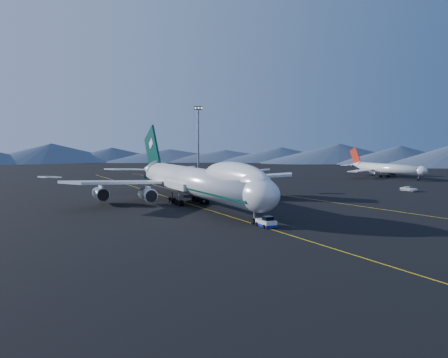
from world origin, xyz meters
name	(u,v)px	position (x,y,z in m)	size (l,w,h in m)	color
ground	(197,206)	(0.00, 0.00, 0.00)	(500.00, 500.00, 0.00)	black
taxiway_line_main	(197,206)	(0.00, 0.00, 0.01)	(0.25, 220.00, 0.01)	yellow
taxiway_line_side	(283,195)	(30.00, 10.00, 0.01)	(0.25, 200.00, 0.01)	yellow
boeing_747	(197,181)	(0.00, 0.03, 5.81)	(59.62, 72.43, 19.37)	silver
pushback_tug	(266,223)	(0.51, -29.83, 0.61)	(2.80, 4.60, 1.94)	silver
second_jet	(386,168)	(100.64, 44.46, 3.59)	(36.86, 41.65, 11.85)	silver
service_van	(409,189)	(68.76, 1.96, 0.72)	(2.40, 5.19, 1.44)	white
floodlight_mast	(198,141)	(35.96, 82.69, 14.41)	(3.51, 2.64, 28.44)	black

